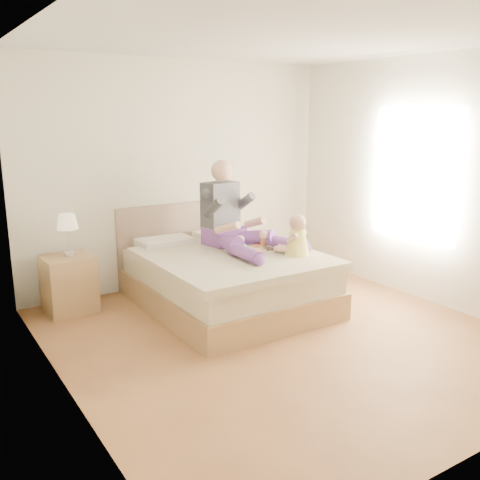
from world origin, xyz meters
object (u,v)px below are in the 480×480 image
adult (233,221)px  baby (296,238)px  nightstand (69,284)px  tray (251,249)px  bed (223,276)px

adult → baby: 0.79m
nightstand → baby: bearing=-34.0°
tray → baby: bearing=-45.4°
bed → baby: size_ratio=5.00×
bed → nightstand: bed is taller
bed → baby: bearing=-45.2°
bed → nightstand: 1.65m
baby → tray: bearing=105.0°
nightstand → tray: size_ratio=1.24×
bed → tray: (0.22, -0.21, 0.32)m
bed → tray: bed is taller
nightstand → baby: baby is taller
nightstand → adult: (1.70, -0.55, 0.59)m
baby → bed: bearing=106.6°
nightstand → tray: (1.73, -0.88, 0.34)m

